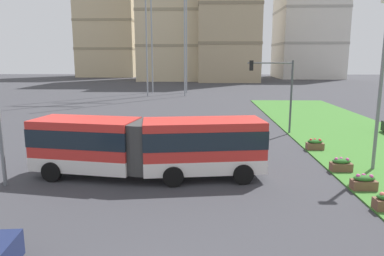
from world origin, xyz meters
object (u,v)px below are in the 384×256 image
flower_planter_4 (341,165)px  apartment_tower_west (108,9)px  flower_planter_3 (364,182)px  traffic_light_far_right (277,84)px  flower_planter_5 (315,144)px  streetlight_median (381,80)px  articulated_bus (148,146)px  apartment_tower_eastcentre (309,12)px

flower_planter_4 → apartment_tower_west: (-38.47, 102.68, 21.10)m
flower_planter_3 → traffic_light_far_right: (-1.57, 12.97, 3.61)m
flower_planter_5 → streetlight_median: (1.90, -4.21, 4.51)m
flower_planter_3 → flower_planter_5: (0.00, 7.46, 0.00)m
articulated_bus → flower_planter_4: articulated_bus is taller
traffic_light_far_right → apartment_tower_eastcentre: (25.82, 85.40, 15.65)m
flower_planter_3 → apartment_tower_eastcentre: bearing=76.2°
articulated_bus → apartment_tower_west: apartment_tower_west is taller
articulated_bus → flower_planter_3: size_ratio=10.96×
streetlight_median → apartment_tower_eastcentre: bearing=76.8°
articulated_bus → flower_planter_3: (10.23, -1.75, -1.23)m
flower_planter_3 → streetlight_median: size_ratio=0.12×
flower_planter_5 → streetlight_median: streetlight_median is taller
flower_planter_5 → apartment_tower_eastcentre: bearing=75.1°
apartment_tower_eastcentre → flower_planter_3: bearing=-103.8°
flower_planter_3 → apartment_tower_west: (-38.47, 105.48, 21.10)m
flower_planter_3 → streetlight_median: (1.90, 3.25, 4.51)m
flower_planter_5 → traffic_light_far_right: 6.77m
apartment_tower_west → apartment_tower_eastcentre: 63.14m
traffic_light_far_right → apartment_tower_west: size_ratio=0.14×
traffic_light_far_right → apartment_tower_eastcentre: 90.57m
flower_planter_5 → traffic_light_far_right: traffic_light_far_right is taller
flower_planter_4 → apartment_tower_west: bearing=110.5°
apartment_tower_west → apartment_tower_eastcentre: size_ratio=1.09×
flower_planter_3 → apartment_tower_eastcentre: (24.24, 98.36, 19.26)m
flower_planter_3 → flower_planter_4: 2.81m
traffic_light_far_right → apartment_tower_west: 101.13m
articulated_bus → traffic_light_far_right: 14.37m
flower_planter_4 → apartment_tower_eastcentre: (24.24, 95.56, 19.26)m
articulated_bus → flower_planter_5: 11.78m
flower_planter_5 → apartment_tower_west: (-38.47, 98.02, 21.10)m
flower_planter_3 → flower_planter_4: same height
flower_planter_4 → traffic_light_far_right: 10.90m
apartment_tower_west → apartment_tower_eastcentre: bearing=-6.5°
traffic_light_far_right → apartment_tower_west: bearing=111.7°
flower_planter_4 → apartment_tower_west: 111.66m
apartment_tower_eastcentre → streetlight_median: bearing=-103.2°
articulated_bus → flower_planter_3: articulated_bus is taller
flower_planter_5 → flower_planter_4: bearing=-90.0°
traffic_light_far_right → streetlight_median: 10.36m
apartment_tower_eastcentre → flower_planter_5: bearing=-104.9°
streetlight_median → apartment_tower_west: size_ratio=0.21×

